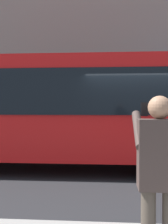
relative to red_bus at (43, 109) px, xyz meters
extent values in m
plane|color=#232326|center=(-2.52, 0.41, -1.68)|extent=(60.00, 60.00, 0.00)
cube|color=gray|center=(-2.52, -6.39, 4.32)|extent=(28.00, 0.80, 12.00)
cube|color=red|center=(-0.02, -0.01, 0.02)|extent=(9.00, 2.50, 2.60)
cube|color=black|center=(-0.02, 1.25, 0.42)|extent=(7.60, 0.06, 1.10)
cylinder|color=black|center=(-3.02, -1.11, -1.18)|extent=(1.00, 0.28, 1.00)
cylinder|color=black|center=(-3.02, 1.09, -1.18)|extent=(1.00, 0.28, 1.00)
cube|color=#473833|center=(-2.27, 5.11, -0.38)|extent=(0.40, 0.24, 0.66)
sphere|color=#A87A5B|center=(-2.27, 5.11, 0.06)|extent=(0.22, 0.22, 0.22)
cylinder|color=#473833|center=(-2.09, 4.95, -0.16)|extent=(0.09, 0.48, 0.37)
cube|color=black|center=(-2.17, 4.81, 0.04)|extent=(0.07, 0.01, 0.14)
camera|label=1|loc=(-1.77, 7.81, 0.07)|focal=45.52mm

